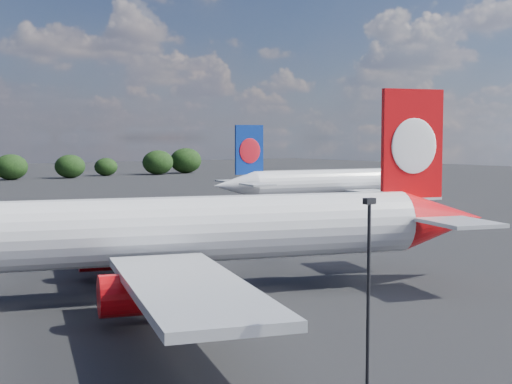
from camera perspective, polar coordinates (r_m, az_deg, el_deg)
qantas_airliner at (r=55.33m, az=-4.70°, el=-3.14°), size 49.04×47.02×16.27m
china_southern_airliner at (r=124.69m, az=6.27°, el=0.73°), size 43.72×41.70×14.27m
apron_lamp_post at (r=32.52m, az=8.98°, el=-7.72°), size 0.55×0.30×9.50m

